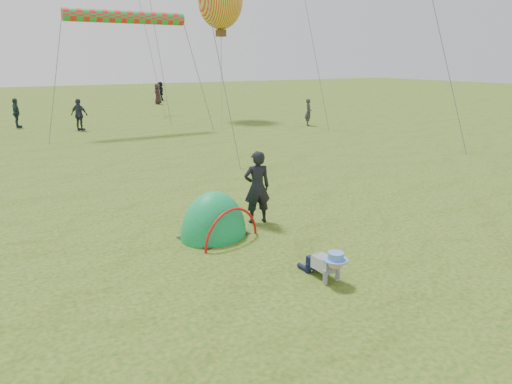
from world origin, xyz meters
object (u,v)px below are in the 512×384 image
popup_tent (214,236)px  balloon_kite (220,3)px  crawling_toddler (326,263)px  standing_adult (257,187)px

popup_tent → balloon_kite: balloon_kite is taller
crawling_toddler → popup_tent: size_ratio=0.39×
popup_tent → standing_adult: standing_adult is taller
popup_tent → standing_adult: bearing=-4.0°
crawling_toddler → standing_adult: 3.28m
balloon_kite → popup_tent: bearing=-116.7°
standing_adult → crawling_toddler: bearing=95.5°
popup_tent → balloon_kite: 22.67m
popup_tent → standing_adult: 1.59m
crawling_toddler → popup_tent: bearing=103.5°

